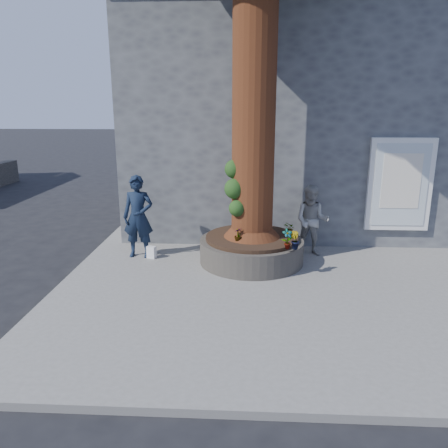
{
  "coord_description": "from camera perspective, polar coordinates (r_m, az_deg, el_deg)",
  "views": [
    {
      "loc": [
        0.67,
        -7.28,
        3.52
      ],
      "look_at": [
        0.23,
        1.04,
        1.25
      ],
      "focal_mm": 35.0,
      "sensor_mm": 36.0,
      "label": 1
    }
  ],
  "objects": [
    {
      "name": "ground",
      "position": [
        8.11,
        -2.07,
        -10.48
      ],
      "size": [
        120.0,
        120.0,
        0.0
      ],
      "primitive_type": "plane",
      "color": "black",
      "rests_on": "ground"
    },
    {
      "name": "pavement",
      "position": [
        9.01,
        8.12,
        -7.5
      ],
      "size": [
        9.0,
        8.0,
        0.12
      ],
      "primitive_type": "cube",
      "color": "slate",
      "rests_on": "ground"
    },
    {
      "name": "yellow_line",
      "position": [
        9.73,
        -19.85,
        -6.89
      ],
      "size": [
        0.1,
        30.0,
        0.01
      ],
      "primitive_type": "cube",
      "color": "yellow",
      "rests_on": "ground"
    },
    {
      "name": "stone_shop",
      "position": [
        14.6,
        10.5,
        13.58
      ],
      "size": [
        10.3,
        8.3,
        6.3
      ],
      "color": "#4C4E51",
      "rests_on": "ground"
    },
    {
      "name": "planter",
      "position": [
        9.79,
        3.61,
        -3.3
      ],
      "size": [
        2.3,
        2.3,
        0.6
      ],
      "color": "black",
      "rests_on": "pavement"
    },
    {
      "name": "man",
      "position": [
        10.13,
        -11.14,
        0.94
      ],
      "size": [
        0.7,
        0.46,
        1.9
      ],
      "primitive_type": "imported",
      "rotation": [
        0.0,
        0.0,
        -0.02
      ],
      "color": "black",
      "rests_on": "pavement"
    },
    {
      "name": "woman",
      "position": [
        10.3,
        11.39,
        0.43
      ],
      "size": [
        0.94,
        0.81,
        1.64
      ],
      "primitive_type": "imported",
      "rotation": [
        0.0,
        0.0,
        -0.27
      ],
      "color": "#999893",
      "rests_on": "pavement"
    },
    {
      "name": "shopping_bag",
      "position": [
        10.18,
        -9.45,
        -3.65
      ],
      "size": [
        0.23,
        0.18,
        0.28
      ],
      "primitive_type": "cube",
      "rotation": [
        0.0,
        0.0,
        -0.33
      ],
      "color": "white",
      "rests_on": "pavement"
    },
    {
      "name": "plant_a",
      "position": [
        8.86,
        8.27,
        -1.94
      ],
      "size": [
        0.26,
        0.22,
        0.41
      ],
      "primitive_type": "imported",
      "rotation": [
        0.0,
        0.0,
        0.37
      ],
      "color": "gray",
      "rests_on": "planter"
    },
    {
      "name": "plant_b",
      "position": [
        8.88,
        9.2,
        -2.11
      ],
      "size": [
        0.28,
        0.28,
        0.36
      ],
      "primitive_type": "imported",
      "rotation": [
        0.0,
        0.0,
        2.31
      ],
      "color": "gray",
      "rests_on": "planter"
    },
    {
      "name": "plant_c",
      "position": [
        9.23,
        1.88,
        -1.44
      ],
      "size": [
        0.24,
        0.24,
        0.3
      ],
      "primitive_type": "imported",
      "rotation": [
        0.0,
        0.0,
        3.86
      ],
      "color": "gray",
      "rests_on": "planter"
    },
    {
      "name": "plant_d",
      "position": [
        9.86,
        8.59,
        -0.58
      ],
      "size": [
        0.33,
        0.34,
        0.28
      ],
      "primitive_type": "imported",
      "rotation": [
        0.0,
        0.0,
        5.28
      ],
      "color": "gray",
      "rests_on": "planter"
    }
  ]
}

